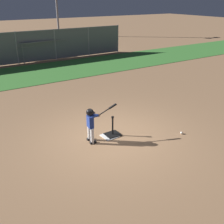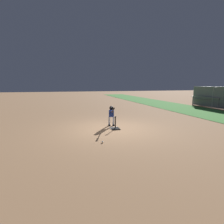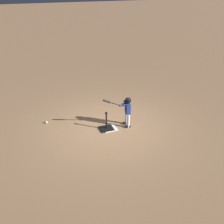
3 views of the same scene
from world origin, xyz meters
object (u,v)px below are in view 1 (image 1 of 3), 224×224
batter_child (91,121)px  baseball (181,133)px  batting_tee (113,133)px  bleachers_center (38,49)px

batter_child → baseball: bearing=-22.7°
batting_tee → baseball: 2.08m
batter_child → baseball: size_ratio=14.18×
baseball → bleachers_center: (-0.34, 12.79, 0.59)m
batter_child → bleachers_center: bearing=79.6°
batting_tee → bleachers_center: bearing=82.9°
batting_tee → batter_child: bearing=179.7°
bleachers_center → batting_tee: bearing=-97.1°
batting_tee → batter_child: size_ratio=0.59×
batting_tee → batter_child: batter_child is taller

